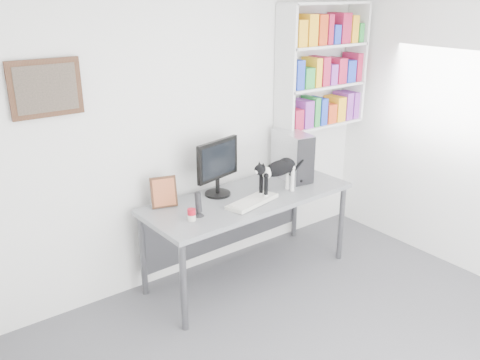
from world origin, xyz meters
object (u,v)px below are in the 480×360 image
at_px(monitor, 217,167).
at_px(soup_can, 192,215).
at_px(bookshelf, 322,66).
at_px(cat, 278,177).
at_px(leaning_print, 164,192).
at_px(keyboard, 252,201).
at_px(pc_tower, 292,155).
at_px(speaker, 198,204).
at_px(desk, 248,236).

distance_m(monitor, soup_can, 0.62).
bearing_deg(soup_can, bookshelf, 13.25).
xyz_separation_m(monitor, cat, (0.45, -0.32, -0.09)).
bearing_deg(bookshelf, monitor, -175.49).
distance_m(leaning_print, soup_can, 0.39).
relative_size(keyboard, leaning_print, 1.82).
bearing_deg(pc_tower, speaker, -160.38).
xyz_separation_m(bookshelf, speaker, (-1.76, -0.39, -0.92)).
xyz_separation_m(soup_can, cat, (0.93, 0.01, 0.12)).
xyz_separation_m(bookshelf, keyboard, (-1.24, -0.46, -1.01)).
bearing_deg(speaker, bookshelf, 20.38).
relative_size(soup_can, cat, 0.18).
bearing_deg(desk, cat, -30.41).
height_order(speaker, soup_can, speaker).
xyz_separation_m(desk, leaning_print, (-0.73, 0.24, 0.55)).
bearing_deg(cat, keyboard, -178.24).
bearing_deg(speaker, monitor, 44.27).
relative_size(bookshelf, keyboard, 2.46).
height_order(keyboard, soup_can, soup_can).
relative_size(speaker, cat, 0.40).
relative_size(desk, keyboard, 3.90).
distance_m(bookshelf, keyboard, 1.67).
height_order(monitor, leaning_print, monitor).
bearing_deg(desk, bookshelf, 12.36).
bearing_deg(pc_tower, monitor, -175.18).
relative_size(pc_tower, cat, 0.86).
distance_m(leaning_print, cat, 1.04).
bearing_deg(monitor, speaker, -156.86).
distance_m(bookshelf, soup_can, 2.14).
relative_size(pc_tower, leaning_print, 1.69).
height_order(bookshelf, cat, bookshelf).
xyz_separation_m(pc_tower, soup_can, (-1.32, -0.26, -0.18)).
xyz_separation_m(pc_tower, speaker, (-1.22, -0.22, -0.13)).
height_order(keyboard, leaning_print, leaning_print).
xyz_separation_m(desk, keyboard, (-0.08, -0.16, 0.43)).
bearing_deg(keyboard, desk, 49.81).
height_order(pc_tower, cat, pc_tower).
height_order(bookshelf, speaker, bookshelf).
height_order(keyboard, cat, cat).
relative_size(desk, pc_tower, 4.20).
bearing_deg(pc_tower, desk, -159.83).
relative_size(bookshelf, monitor, 2.36).
distance_m(bookshelf, monitor, 1.58).
bearing_deg(monitor, cat, -48.52).
height_order(monitor, keyboard, monitor).
distance_m(monitor, pc_tower, 0.84).
bearing_deg(monitor, soup_can, -159.02).
height_order(leaning_print, soup_can, leaning_print).
distance_m(desk, soup_can, 0.84).
height_order(bookshelf, leaning_print, bookshelf).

